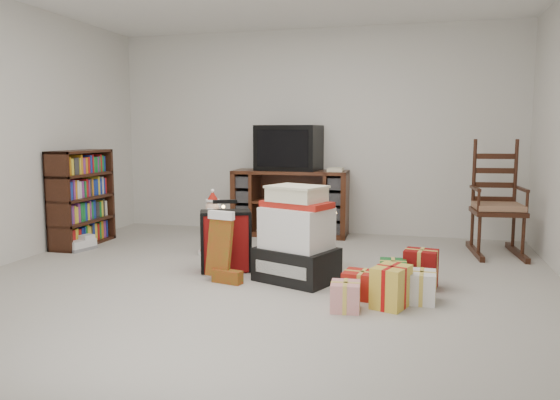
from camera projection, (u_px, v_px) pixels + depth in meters
The scene contains 13 objects.
room at pixel (254, 132), 4.34m from camera, with size 5.01×5.01×2.51m.
tv_stand at pixel (290, 203), 6.64m from camera, with size 1.40×0.55×0.79m.
bookshelf at pixel (82, 200), 6.03m from camera, with size 0.29×0.86×1.05m.
rocking_chair at pixel (497, 213), 5.62m from camera, with size 0.56×0.85×1.23m.
gift_pile at pixel (297, 240), 4.58m from camera, with size 0.75×0.66×0.79m.
red_suitcase at pixel (226, 241), 4.91m from camera, with size 0.47×0.36×0.64m.
stocking at pixel (220, 246), 4.59m from camera, with size 0.28×0.12×0.60m, color #0C7112, non-canonical shape.
teddy_bear at pixel (278, 258), 4.72m from camera, with size 0.25×0.22×0.38m.
santa_figurine at pixel (319, 239), 5.08m from camera, with size 0.33×0.31×0.68m.
mrs_claus_figurine at pixel (213, 230), 5.58m from camera, with size 0.32×0.31×0.66m.
sneaker_pair at pixel (74, 245), 5.83m from camera, with size 0.40×0.34×0.11m.
gift_cluster at pixel (390, 283), 4.10m from camera, with size 0.73×1.02×0.25m.
crt_television at pixel (289, 148), 6.60m from camera, with size 0.77×0.58×0.54m.
Camera 1 is at (1.29, -4.19, 1.25)m, focal length 35.00 mm.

